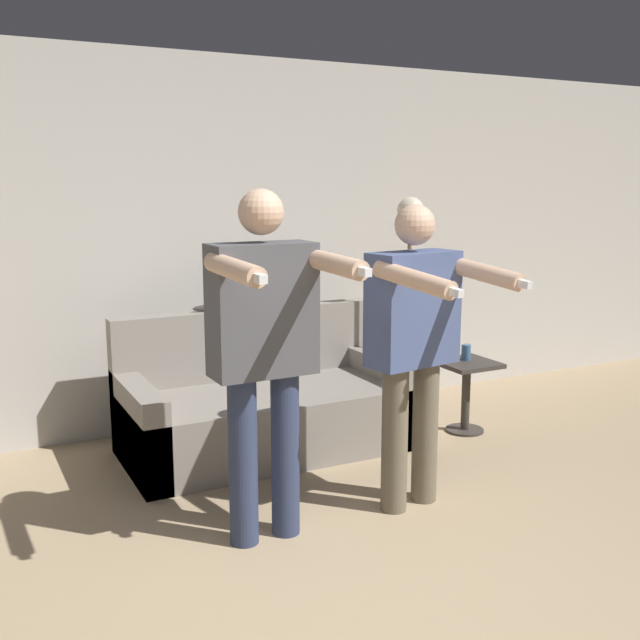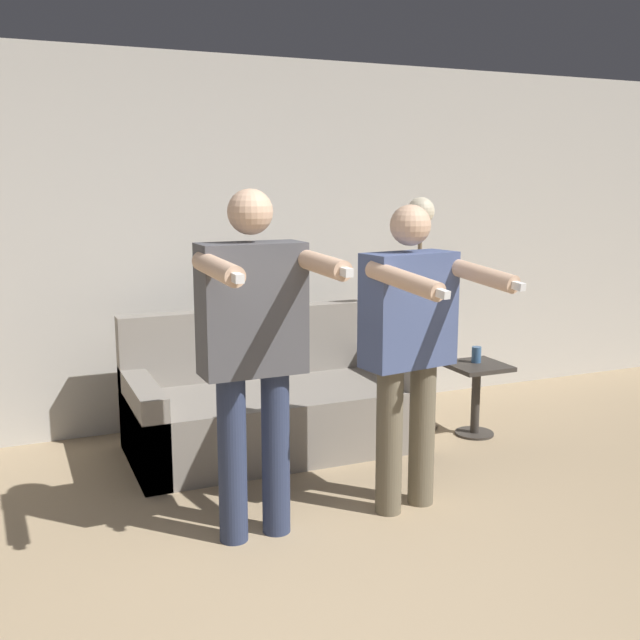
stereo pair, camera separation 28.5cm
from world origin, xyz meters
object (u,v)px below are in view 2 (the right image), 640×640
at_px(couch, 271,407).
at_px(cat, 243,298).
at_px(floor_lamp, 419,268).
at_px(person_left, 254,340).
at_px(person_right, 410,337).
at_px(side_table, 476,385).
at_px(cup, 476,355).

height_order(couch, cat, cat).
bearing_deg(floor_lamp, couch, 179.46).
relative_size(person_left, person_right, 1.05).
height_order(person_right, side_table, person_right).
distance_m(side_table, cup, 0.21).
height_order(couch, person_left, person_left).
xyz_separation_m(cat, side_table, (1.46, -0.65, -0.61)).
bearing_deg(cat, side_table, -23.96).
distance_m(floor_lamp, side_table, 0.90).
bearing_deg(cat, cup, -22.34).
xyz_separation_m(floor_lamp, cup, (0.31, -0.27, -0.59)).
distance_m(couch, floor_lamp, 1.40).
xyz_separation_m(side_table, cup, (0.02, 0.04, 0.21)).
distance_m(person_left, cat, 1.57).
distance_m(person_right, cup, 1.44).
distance_m(couch, cat, 0.76).
bearing_deg(side_table, floor_lamp, 133.07).
bearing_deg(floor_lamp, side_table, -46.93).
height_order(cat, side_table, cat).
xyz_separation_m(couch, person_right, (0.35, -1.18, 0.67)).
relative_size(couch, side_table, 3.65).
bearing_deg(person_left, person_right, -1.07).
relative_size(couch, person_left, 1.08).
relative_size(person_right, floor_lamp, 0.99).
bearing_deg(person_right, cat, 97.00).
bearing_deg(side_table, cat, 156.04).
bearing_deg(couch, person_left, -112.78).
height_order(person_right, cat, person_right).
distance_m(person_left, side_table, 2.17).
bearing_deg(side_table, person_right, -140.10).
xyz_separation_m(cat, cup, (1.48, -0.61, -0.40)).
height_order(person_left, cup, person_left).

